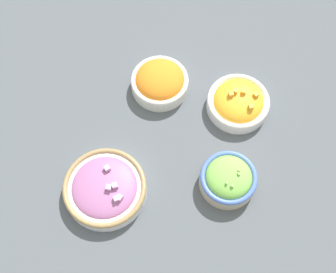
{
  "coord_description": "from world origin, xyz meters",
  "views": [
    {
      "loc": [
        0.08,
        0.44,
        1.0
      ],
      "look_at": [
        0.0,
        0.0,
        0.03
      ],
      "focal_mm": 50.0,
      "sensor_mm": 36.0,
      "label": 1
    }
  ],
  "objects_px": {
    "bowl_carrots": "(160,82)",
    "bowl_squash": "(238,102)",
    "bowl_lettuce": "(228,179)",
    "bowl_red_onion": "(105,188)"
  },
  "relations": [
    {
      "from": "bowl_carrots",
      "to": "bowl_red_onion",
      "type": "xyz_separation_m",
      "value": [
        0.17,
        0.24,
        -0.0
      ]
    },
    {
      "from": "bowl_carrots",
      "to": "bowl_squash",
      "type": "xyz_separation_m",
      "value": [
        -0.17,
        0.09,
        -0.0
      ]
    },
    {
      "from": "bowl_carrots",
      "to": "bowl_red_onion",
      "type": "height_order",
      "value": "bowl_carrots"
    },
    {
      "from": "bowl_carrots",
      "to": "bowl_red_onion",
      "type": "distance_m",
      "value": 0.29
    },
    {
      "from": "bowl_red_onion",
      "to": "bowl_squash",
      "type": "bearing_deg",
      "value": -155.47
    },
    {
      "from": "bowl_carrots",
      "to": "bowl_squash",
      "type": "relative_size",
      "value": 0.94
    },
    {
      "from": "bowl_lettuce",
      "to": "bowl_squash",
      "type": "relative_size",
      "value": 0.85
    },
    {
      "from": "bowl_lettuce",
      "to": "bowl_red_onion",
      "type": "distance_m",
      "value": 0.27
    },
    {
      "from": "bowl_lettuce",
      "to": "bowl_carrots",
      "type": "xyz_separation_m",
      "value": [
        0.1,
        -0.27,
        -0.0
      ]
    },
    {
      "from": "bowl_carrots",
      "to": "bowl_red_onion",
      "type": "relative_size",
      "value": 0.76
    }
  ]
}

